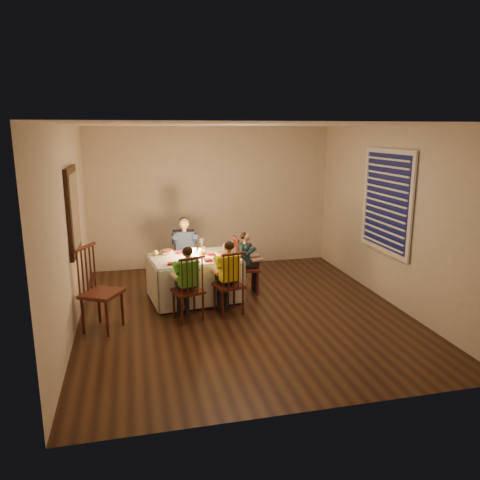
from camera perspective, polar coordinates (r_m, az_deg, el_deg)
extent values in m
plane|color=black|center=(6.75, 0.32, -8.76)|extent=(5.00, 5.00, 0.00)
cube|color=#BEB5A2|center=(6.26, -20.12, 1.10)|extent=(0.02, 5.00, 2.60)
cube|color=#BEB5A2|center=(7.24, 17.95, 2.81)|extent=(0.02, 5.00, 2.60)
cube|color=#BEB5A2|center=(8.80, -3.49, 5.18)|extent=(4.50, 0.02, 2.60)
plane|color=white|center=(6.26, 0.35, 13.88)|extent=(5.00, 5.00, 0.00)
cube|color=silver|center=(7.06, -5.62, -2.20)|extent=(1.37, 1.06, 0.04)
cube|color=silver|center=(7.58, -6.49, -3.65)|extent=(1.30, 0.19, 0.62)
cube|color=silver|center=(6.73, -4.51, -5.80)|extent=(1.30, 0.19, 0.62)
cube|color=silver|center=(7.34, -0.71, -4.13)|extent=(0.14, 0.94, 0.62)
cube|color=silver|center=(7.02, -10.64, -5.17)|extent=(0.14, 0.94, 0.62)
cylinder|color=white|center=(7.29, -5.87, -1.47)|extent=(0.29, 0.29, 0.02)
cylinder|color=white|center=(6.72, -6.91, -2.77)|extent=(0.29, 0.29, 0.02)
cylinder|color=white|center=(6.86, -2.49, -2.34)|extent=(0.29, 0.29, 0.02)
cylinder|color=white|center=(7.16, -2.22, -1.67)|extent=(0.29, 0.29, 0.02)
cylinder|color=white|center=(7.03, -6.00, -1.68)|extent=(0.06, 0.06, 0.10)
cylinder|color=white|center=(7.07, -4.91, -1.58)|extent=(0.06, 0.06, 0.10)
sphere|color=yellow|center=(7.19, -10.28, -1.53)|extent=(0.09, 0.09, 0.09)
sphere|color=orange|center=(7.13, -4.51, -1.53)|extent=(0.08, 0.08, 0.08)
imported|color=white|center=(7.23, -8.84, -1.53)|extent=(0.25, 0.25, 0.05)
cube|color=black|center=(6.51, -19.70, 3.37)|extent=(0.05, 0.95, 1.15)
cube|color=white|center=(6.51, -19.46, 3.38)|extent=(0.01, 0.78, 0.98)
cube|color=black|center=(7.28, 17.53, 4.49)|extent=(0.01, 1.20, 1.40)
cube|color=white|center=(7.27, 17.42, 4.49)|extent=(0.03, 1.34, 1.54)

